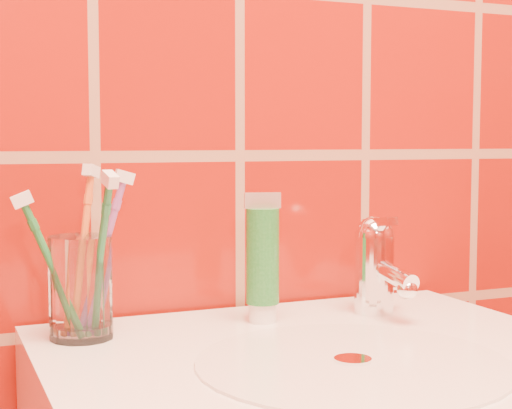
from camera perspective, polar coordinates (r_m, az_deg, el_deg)
name	(u,v)px	position (r m, az deg, el deg)	size (l,w,h in m)	color
glass_tumbler	(81,287)	(0.86, -12.60, -5.91)	(0.07, 0.07, 0.11)	white
toothpaste_tube	(263,262)	(0.91, 0.48, -4.19)	(0.04, 0.04, 0.15)	white
faucet	(376,262)	(0.97, 8.74, -4.14)	(0.05, 0.11, 0.12)	white
toothbrush_0	(100,258)	(0.83, -11.30, -3.87)	(0.04, 0.08, 0.19)	#207841
toothbrush_1	(103,254)	(0.87, -11.09, -3.54)	(0.07, 0.03, 0.19)	#85489A
toothbrush_2	(53,269)	(0.84, -14.53, -4.53)	(0.08, 0.03, 0.17)	#207839
toothbrush_3	(83,250)	(0.88, -12.48, -3.28)	(0.05, 0.06, 0.19)	orange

